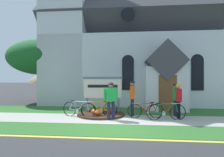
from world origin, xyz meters
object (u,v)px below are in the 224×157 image
at_px(bicycle_yellow, 99,109).
at_px(cyclist_in_yellow_jersey, 111,98).
at_px(bicycle_orange, 146,110).
at_px(yard_deciduous_tree, 41,58).
at_px(cyclist_in_blue_jersey, 175,97).
at_px(cyclist_in_orange_jersey, 132,95).
at_px(church_sign, 103,89).
at_px(bicycle_black, 166,112).
at_px(bicycle_silver, 79,109).
at_px(cyclist_in_green_jersey, 179,98).

distance_m(bicycle_yellow, cyclist_in_yellow_jersey, 1.09).
distance_m(bicycle_yellow, bicycle_orange, 2.26).
bearing_deg(yard_deciduous_tree, cyclist_in_yellow_jersey, -44.20).
xyz_separation_m(bicycle_yellow, cyclist_in_blue_jersey, (3.79, 0.58, 0.59)).
height_order(cyclist_in_yellow_jersey, cyclist_in_orange_jersey, cyclist_in_orange_jersey).
xyz_separation_m(church_sign, cyclist_in_blue_jersey, (3.77, -0.42, -0.38)).
xyz_separation_m(bicycle_black, yard_deciduous_tree, (-8.83, 5.86, 3.20)).
relative_size(bicycle_silver, cyclist_in_blue_jersey, 1.06).
distance_m(church_sign, cyclist_in_green_jersey, 3.93).
bearing_deg(cyclist_in_yellow_jersey, cyclist_in_blue_jersey, 20.49).
height_order(cyclist_in_green_jersey, cyclist_in_blue_jersey, cyclist_in_green_jersey).
bearing_deg(bicycle_black, bicycle_orange, 156.19).
bearing_deg(cyclist_in_orange_jersey, bicycle_yellow, -164.70).
distance_m(bicycle_yellow, cyclist_in_green_jersey, 3.85).
height_order(church_sign, cyclist_in_yellow_jersey, church_sign).
bearing_deg(church_sign, cyclist_in_yellow_jersey, -68.80).
bearing_deg(cyclist_in_orange_jersey, bicycle_orange, -30.16).
relative_size(bicycle_black, cyclist_in_orange_jersey, 1.01).
bearing_deg(bicycle_orange, cyclist_in_orange_jersey, 149.84).
bearing_deg(cyclist_in_blue_jersey, cyclist_in_yellow_jersey, -159.51).
bearing_deg(cyclist_in_yellow_jersey, yard_deciduous_tree, 135.80).
bearing_deg(cyclist_in_yellow_jersey, cyclist_in_orange_jersey, 46.67).
bearing_deg(bicycle_silver, cyclist_in_blue_jersey, 7.64).
bearing_deg(yard_deciduous_tree, bicycle_black, -33.59).
bearing_deg(bicycle_silver, yard_deciduous_tree, 129.64).
bearing_deg(bicycle_silver, cyclist_in_yellow_jersey, -17.69).
relative_size(church_sign, cyclist_in_yellow_jersey, 1.25).
bearing_deg(bicycle_yellow, cyclist_in_blue_jersey, 8.69).
relative_size(cyclist_in_yellow_jersey, cyclist_in_orange_jersey, 0.97).
relative_size(bicycle_yellow, bicycle_orange, 1.01).
height_order(bicycle_silver, cyclist_in_yellow_jersey, cyclist_in_yellow_jersey).
bearing_deg(cyclist_in_blue_jersey, bicycle_black, -125.06).
bearing_deg(bicycle_orange, church_sign, 157.53).
distance_m(bicycle_black, bicycle_yellow, 3.17).
distance_m(bicycle_silver, cyclist_in_yellow_jersey, 1.86).
distance_m(bicycle_black, yard_deciduous_tree, 11.07).
bearing_deg(church_sign, yard_deciduous_tree, 141.41).
distance_m(cyclist_in_green_jersey, cyclist_in_blue_jersey, 0.56).
xyz_separation_m(church_sign, cyclist_in_orange_jersey, (1.60, -0.55, -0.28)).
xyz_separation_m(bicycle_silver, cyclist_in_yellow_jersey, (1.67, -0.53, 0.64)).
distance_m(bicycle_black, cyclist_in_green_jersey, 0.95).
xyz_separation_m(cyclist_in_green_jersey, cyclist_in_blue_jersey, (-0.02, 0.56, -0.01)).
xyz_separation_m(cyclist_in_yellow_jersey, cyclist_in_orange_jersey, (0.98, 1.04, 0.04)).
bearing_deg(cyclist_in_blue_jersey, church_sign, 173.67).
height_order(bicycle_yellow, cyclist_in_yellow_jersey, cyclist_in_yellow_jersey).
height_order(bicycle_black, bicycle_orange, bicycle_black).
xyz_separation_m(cyclist_in_orange_jersey, cyclist_in_blue_jersey, (2.17, 0.14, -0.10)).
bearing_deg(bicycle_silver, bicycle_orange, 2.36).
xyz_separation_m(bicycle_black, cyclist_in_yellow_jersey, (-2.52, -0.27, 0.64)).
relative_size(bicycle_silver, bicycle_orange, 1.01).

